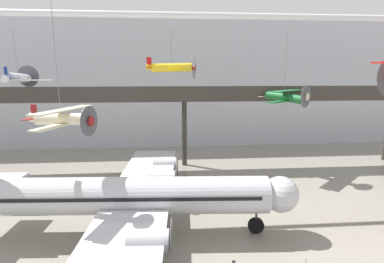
{
  "coord_description": "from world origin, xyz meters",
  "views": [
    {
      "loc": [
        -2.28,
        -14.55,
        12.97
      ],
      "look_at": [
        -0.44,
        7.95,
        8.51
      ],
      "focal_mm": 28.0,
      "sensor_mm": 36.0,
      "label": 1
    }
  ],
  "objects_px": {
    "suspended_plane_cream_biplane": "(61,118)",
    "suspended_plane_white_twin": "(18,78)",
    "suspended_plane_green_biplane": "(284,97)",
    "airliner_silver_main": "(125,197)",
    "suspended_plane_yellow_lowwing": "(172,68)"
  },
  "relations": [
    {
      "from": "suspended_plane_cream_biplane",
      "to": "suspended_plane_green_biplane",
      "type": "relative_size",
      "value": 1.04
    },
    {
      "from": "airliner_silver_main",
      "to": "suspended_plane_yellow_lowwing",
      "type": "distance_m",
      "value": 16.71
    },
    {
      "from": "suspended_plane_green_biplane",
      "to": "airliner_silver_main",
      "type": "bearing_deg",
      "value": -93.2
    },
    {
      "from": "suspended_plane_cream_biplane",
      "to": "suspended_plane_yellow_lowwing",
      "type": "relative_size",
      "value": 1.33
    },
    {
      "from": "suspended_plane_green_biplane",
      "to": "suspended_plane_cream_biplane",
      "type": "bearing_deg",
      "value": -98.65
    },
    {
      "from": "suspended_plane_yellow_lowwing",
      "to": "suspended_plane_cream_biplane",
      "type": "bearing_deg",
      "value": -126.12
    },
    {
      "from": "suspended_plane_cream_biplane",
      "to": "suspended_plane_white_twin",
      "type": "distance_m",
      "value": 18.12
    },
    {
      "from": "suspended_plane_white_twin",
      "to": "suspended_plane_green_biplane",
      "type": "height_order",
      "value": "suspended_plane_white_twin"
    },
    {
      "from": "airliner_silver_main",
      "to": "suspended_plane_white_twin",
      "type": "xyz_separation_m",
      "value": [
        -14.15,
        14.83,
        9.07
      ]
    },
    {
      "from": "suspended_plane_white_twin",
      "to": "suspended_plane_yellow_lowwing",
      "type": "relative_size",
      "value": 1.06
    },
    {
      "from": "airliner_silver_main",
      "to": "suspended_plane_green_biplane",
      "type": "height_order",
      "value": "suspended_plane_green_biplane"
    },
    {
      "from": "airliner_silver_main",
      "to": "suspended_plane_yellow_lowwing",
      "type": "bearing_deg",
      "value": 75.8
    },
    {
      "from": "suspended_plane_cream_biplane",
      "to": "suspended_plane_white_twin",
      "type": "xyz_separation_m",
      "value": [
        -9.79,
        15.0,
        2.7
      ]
    },
    {
      "from": "suspended_plane_green_biplane",
      "to": "suspended_plane_yellow_lowwing",
      "type": "height_order",
      "value": "suspended_plane_yellow_lowwing"
    },
    {
      "from": "airliner_silver_main",
      "to": "suspended_plane_yellow_lowwing",
      "type": "height_order",
      "value": "suspended_plane_yellow_lowwing"
    }
  ]
}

